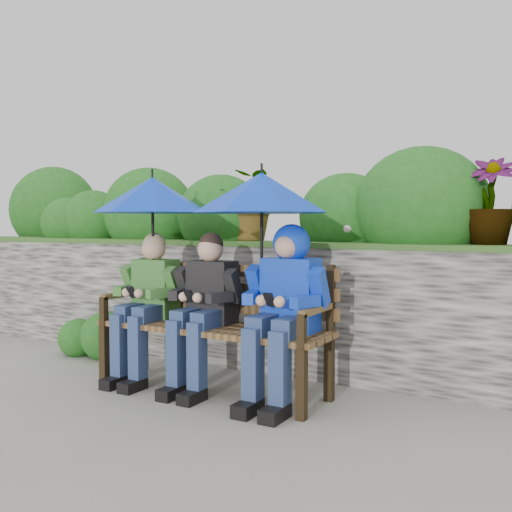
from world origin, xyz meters
The scene contains 8 objects.
ground centered at (0.00, 0.00, 0.00)m, with size 60.00×60.00×0.00m, color gray.
garden_backdrop centered at (-0.13, 1.59, 0.66)m, with size 8.05×2.82×1.88m.
park_bench centered at (-0.28, 0.04, 0.51)m, with size 1.71×0.50×0.90m.
boy_left centered at (-0.85, -0.04, 0.62)m, with size 0.49×0.56×1.10m.
boy_middle centered at (-0.34, -0.04, 0.62)m, with size 0.49×0.57×1.11m.
boy_right centered at (0.29, -0.03, 0.69)m, with size 0.53×0.65×1.17m.
umbrella_left centered at (-0.83, 0.00, 1.38)m, with size 0.86×0.86×0.89m.
umbrella_right centered at (0.10, 0.01, 1.38)m, with size 0.92×0.92×0.87m.
Camera 1 is at (1.94, -3.29, 1.17)m, focal length 40.00 mm.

